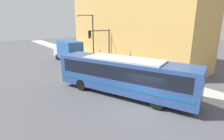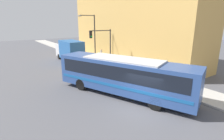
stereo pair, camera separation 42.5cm
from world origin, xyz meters
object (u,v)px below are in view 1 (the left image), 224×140
object	(u,v)px
pedestrian_mid_block	(100,54)
city_bus	(123,74)
traffic_light_pole	(102,42)
street_lamp	(91,34)
pedestrian_near_corner	(144,66)
parking_meter	(129,66)
fire_hydrant	(150,77)
delivery_truck	(68,50)

from	to	relation	value
pedestrian_mid_block	city_bus	bearing A→B (deg)	-114.39
traffic_light_pole	street_lamp	size ratio (longest dim) A/B	0.72
traffic_light_pole	pedestrian_near_corner	size ratio (longest dim) A/B	3.07
street_lamp	pedestrian_mid_block	bearing A→B (deg)	-6.52
parking_meter	street_lamp	distance (m)	9.35
fire_hydrant	traffic_light_pole	xyz separation A→B (m)	(-0.99, 7.74, 3.11)
delivery_truck	traffic_light_pole	world-z (taller)	traffic_light_pole
delivery_truck	fire_hydrant	xyz separation A→B (m)	(2.92, -14.93, -1.22)
parking_meter	pedestrian_mid_block	distance (m)	8.64
pedestrian_mid_block	fire_hydrant	bearing A→B (deg)	-96.18
parking_meter	pedestrian_near_corner	distance (m)	1.86
traffic_light_pole	pedestrian_mid_block	world-z (taller)	traffic_light_pole
parking_meter	traffic_light_pole	bearing A→B (deg)	103.09
city_bus	street_lamp	bearing A→B (deg)	49.52
delivery_truck	pedestrian_mid_block	world-z (taller)	delivery_truck
parking_meter	street_lamp	xyz separation A→B (m)	(-0.13, 8.70, 3.42)
parking_meter	delivery_truck	bearing A→B (deg)	104.30
pedestrian_near_corner	city_bus	bearing A→B (deg)	-151.60
street_lamp	pedestrian_mid_block	xyz separation A→B (m)	(1.43, -0.16, -3.33)
delivery_truck	parking_meter	distance (m)	11.86
street_lamp	pedestrian_mid_block	size ratio (longest dim) A/B	4.01
city_bus	traffic_light_pole	size ratio (longest dim) A/B	2.43
traffic_light_pole	pedestrian_mid_block	size ratio (longest dim) A/B	2.89
delivery_truck	fire_hydrant	size ratio (longest dim) A/B	8.51
city_bus	street_lamp	distance (m)	14.02
fire_hydrant	pedestrian_mid_block	world-z (taller)	pedestrian_mid_block
street_lamp	pedestrian_mid_block	world-z (taller)	street_lamp
fire_hydrant	traffic_light_pole	size ratio (longest dim) A/B	0.16
traffic_light_pole	street_lamp	bearing A→B (deg)	78.94
city_bus	street_lamp	xyz separation A→B (m)	(4.42, 13.07, 2.49)
delivery_truck	street_lamp	world-z (taller)	street_lamp
street_lamp	pedestrian_mid_block	distance (m)	3.63
city_bus	pedestrian_near_corner	bearing A→B (deg)	6.61
traffic_light_pole	street_lamp	world-z (taller)	street_lamp
fire_hydrant	pedestrian_near_corner	distance (m)	2.85
parking_meter	pedestrian_near_corner	xyz separation A→B (m)	(1.51, -1.09, 0.03)
pedestrian_near_corner	pedestrian_mid_block	size ratio (longest dim) A/B	0.94
fire_hydrant	pedestrian_near_corner	bearing A→B (deg)	57.58
fire_hydrant	pedestrian_mid_block	distance (m)	12.09
delivery_truck	traffic_light_pole	size ratio (longest dim) A/B	1.35
city_bus	delivery_truck	xyz separation A→B (m)	(1.63, 15.83, -0.12)
fire_hydrant	city_bus	bearing A→B (deg)	-168.83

